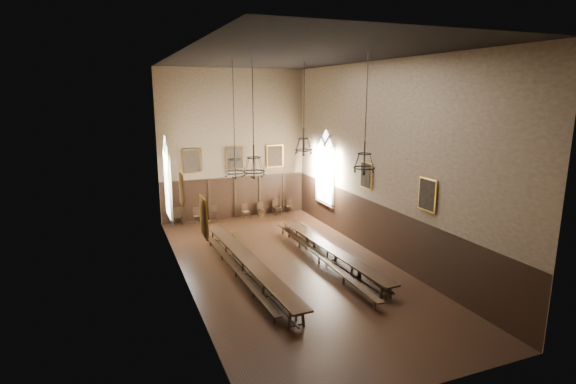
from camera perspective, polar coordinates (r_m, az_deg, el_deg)
floor at (r=20.17m, az=0.20°, el=-9.63°), size 9.00×18.00×0.02m
ceiling at (r=18.73m, az=0.23°, el=16.86°), size 9.00×18.00×0.02m
wall_back at (r=27.41m, az=-6.91°, el=5.97°), size 9.00×0.02×9.00m
wall_front at (r=11.30m, az=17.67°, el=-4.00°), size 9.00×0.02×9.00m
wall_left at (r=17.76m, az=-13.41°, el=2.15°), size 0.02×18.00×9.00m
wall_right at (r=21.02m, az=11.71°, el=3.80°), size 0.02×18.00×9.00m
wainscot_panelling at (r=19.72m, az=0.21°, el=-6.23°), size 9.00×18.00×2.50m
table_left at (r=19.22m, az=-5.13°, el=-9.48°), size 1.24×10.54×0.82m
table_right at (r=20.71m, az=5.47°, el=-7.99°), size 1.05×9.16×0.71m
bench_left_outer at (r=19.25m, az=-6.65°, el=-9.94°), size 0.64×9.27×0.42m
bench_left_inner at (r=19.51m, az=-3.62°, el=-9.54°), size 0.62×9.54×0.43m
bench_right_inner at (r=20.53m, az=3.98°, el=-8.34°), size 0.45×10.23×0.46m
bench_right_outer at (r=21.19m, az=6.22°, el=-7.75°), size 0.95×9.72×0.44m
chair_0 at (r=27.14m, az=-13.74°, el=-3.43°), size 0.44×0.44×0.99m
chair_1 at (r=27.23m, az=-11.49°, el=-3.31°), size 0.46×0.46×0.92m
chair_2 at (r=27.45m, az=-9.43°, el=-3.07°), size 0.51×0.51×0.95m
chair_4 at (r=27.83m, az=-5.40°, el=-2.79°), size 0.45×0.45×0.89m
chair_5 at (r=28.19m, az=-3.49°, el=-2.54°), size 0.43×0.43×0.91m
chair_6 at (r=28.55m, az=-1.47°, el=-2.27°), size 0.54×0.54×0.99m
chair_7 at (r=28.91m, az=0.20°, el=-2.14°), size 0.42×0.42×0.90m
chandelier_back_left at (r=20.42m, az=-6.73°, el=3.36°), size 0.92×0.92×5.11m
chandelier_back_right at (r=21.62m, az=2.01°, el=6.09°), size 0.85×0.85×4.26m
chandelier_front_left at (r=15.76m, az=-4.35°, el=3.69°), size 0.78×0.78×4.26m
chandelier_front_right at (r=16.97m, az=9.66°, el=4.02°), size 0.82×0.82×4.30m
portrait_back_0 at (r=26.84m, az=-12.17°, el=3.91°), size 1.10×0.12×1.40m
portrait_back_1 at (r=27.39m, az=-6.79°, el=4.28°), size 1.10×0.12×1.40m
portrait_back_2 at (r=28.17m, az=-1.67°, el=4.59°), size 1.10×0.12×1.40m
portrait_left_0 at (r=18.90m, az=-13.36°, el=0.29°), size 0.12×1.00×1.30m
portrait_left_1 at (r=14.59m, az=-10.66°, el=-3.19°), size 0.12×1.00×1.30m
portrait_right_0 at (r=21.91m, az=9.90°, el=2.11°), size 0.12×1.00×1.30m
portrait_right_1 at (r=18.32m, az=17.27°, el=-0.32°), size 0.12×1.00×1.30m
window_right at (r=25.86m, az=4.75°, el=3.16°), size 0.20×2.20×4.60m
window_left at (r=23.33m, az=-15.13°, el=1.74°), size 0.20×2.20×4.60m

